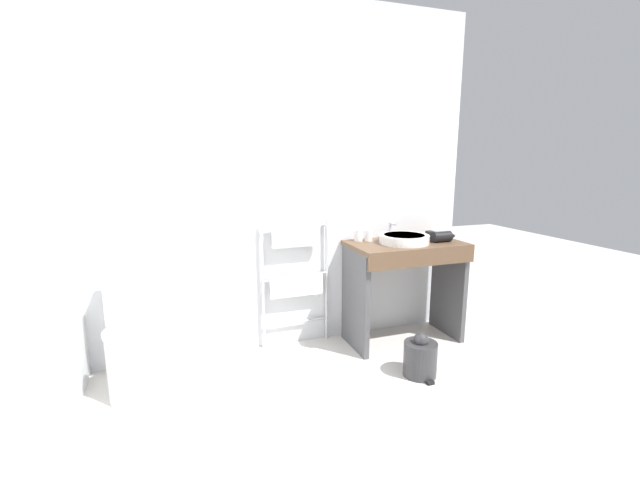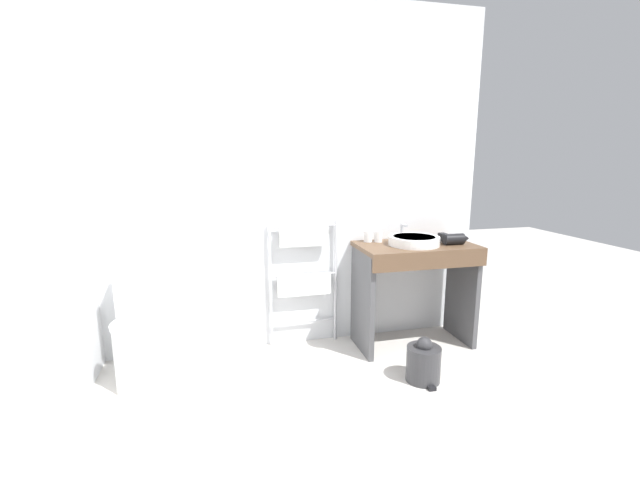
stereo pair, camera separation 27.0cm
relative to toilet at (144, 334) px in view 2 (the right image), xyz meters
name	(u,v)px [view 2 (the right image)]	position (x,y,z in m)	size (l,w,h in m)	color
ground_plane	(351,466)	(1.09, -1.12, -0.34)	(12.00, 12.00, 0.00)	silver
wall_back	(291,179)	(1.09, 0.43, 0.99)	(3.11, 0.12, 2.65)	silver
wall_side	(32,191)	(-0.41, -0.37, 0.99)	(0.12, 2.21, 2.65)	silver
toilet	(144,334)	(0.00, 0.00, 0.00)	(0.37, 0.53, 0.80)	white
towel_radiator	(304,267)	(1.16, 0.32, 0.30)	(0.55, 0.06, 1.01)	silver
vanity_counter	(415,278)	(2.01, 0.09, 0.22)	(0.91, 0.52, 0.83)	brown
sink_basin	(414,240)	(1.98, 0.08, 0.53)	(0.39, 0.39, 0.07)	white
faucet	(403,229)	(1.98, 0.29, 0.58)	(0.02, 0.10, 0.14)	silver
cup_near_wall	(368,236)	(1.68, 0.29, 0.54)	(0.07, 0.07, 0.09)	white
cup_near_edge	(378,237)	(1.76, 0.26, 0.54)	(0.07, 0.07, 0.09)	white
hair_dryer	(454,239)	(2.30, 0.04, 0.53)	(0.21, 0.18, 0.09)	black
trash_bin	(423,362)	(1.82, -0.45, -0.21)	(0.23, 0.26, 0.31)	#333335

